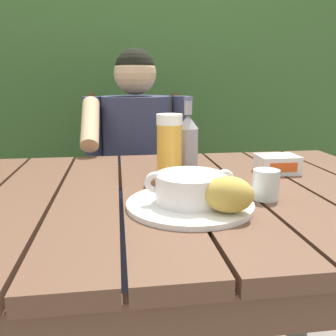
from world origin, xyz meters
TOP-DOWN VIEW (x-y plane):
  - dining_table at (0.00, 0.00)m, footprint 1.50×0.94m
  - hedge_backdrop at (-0.05, 1.64)m, footprint 3.26×0.91m
  - chair_near_diner at (0.00, 0.90)m, footprint 0.47×0.40m
  - person_eating at (0.00, 0.71)m, footprint 0.48×0.47m
  - serving_plate at (0.07, -0.15)m, footprint 0.30×0.30m
  - soup_bowl at (0.07, -0.15)m, footprint 0.21×0.16m
  - bread_roll at (0.14, -0.22)m, footprint 0.13×0.11m
  - beer_glass at (0.06, 0.10)m, footprint 0.08×0.08m
  - beer_bottle at (0.13, 0.17)m, footprint 0.07×0.07m
  - water_glass_small at (0.27, -0.12)m, footprint 0.06×0.06m
  - butter_tub at (0.41, 0.13)m, footprint 0.12×0.10m
  - table_knife at (0.21, -0.02)m, footprint 0.14×0.07m

SIDE VIEW (x-z plane):
  - chair_near_diner at x=0.00m, z-range 0.00..0.98m
  - dining_table at x=0.00m, z-range 0.29..1.05m
  - person_eating at x=0.00m, z-range 0.11..1.29m
  - table_knife at x=0.21m, z-range 0.76..0.77m
  - serving_plate at x=0.07m, z-range 0.76..0.77m
  - butter_tub at x=0.41m, z-range 0.76..0.81m
  - water_glass_small at x=0.27m, z-range 0.76..0.83m
  - soup_bowl at x=0.07m, z-range 0.77..0.84m
  - bread_roll at x=0.14m, z-range 0.77..0.85m
  - beer_glass at x=0.06m, z-range 0.76..0.95m
  - beer_bottle at x=0.13m, z-range 0.74..0.97m
  - hedge_backdrop at x=-0.05m, z-range -0.09..2.10m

